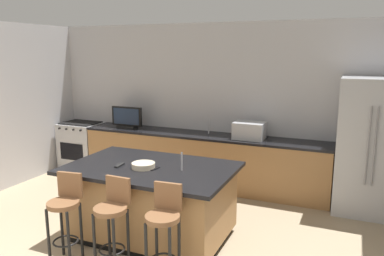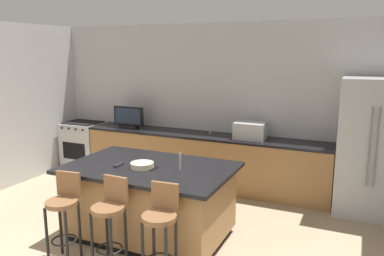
{
  "view_description": "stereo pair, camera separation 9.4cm",
  "coord_description": "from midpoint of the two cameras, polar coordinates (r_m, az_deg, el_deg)",
  "views": [
    {
      "loc": [
        2.27,
        -1.8,
        2.27
      ],
      "look_at": [
        0.2,
        3.03,
        1.21
      ],
      "focal_mm": 35.65,
      "sensor_mm": 36.0,
      "label": 1
    },
    {
      "loc": [
        2.36,
        -1.77,
        2.27
      ],
      "look_at": [
        0.2,
        3.03,
        1.21
      ],
      "focal_mm": 35.65,
      "sensor_mm": 36.0,
      "label": 2
    }
  ],
  "objects": [
    {
      "name": "wall_back",
      "position": [
        6.66,
        3.7,
        3.62
      ],
      "size": [
        6.53,
        0.12,
        2.75
      ],
      "primitive_type": "cube",
      "color": "#BCBCC1",
      "rests_on": "ground_plane"
    },
    {
      "name": "counter_back",
      "position": [
        6.53,
        1.93,
        -4.81
      ],
      "size": [
        4.28,
        0.62,
        0.9
      ],
      "color": "#9E7042",
      "rests_on": "ground_plane"
    },
    {
      "name": "kitchen_island",
      "position": [
        4.8,
        -5.71,
        -10.79
      ],
      "size": [
        2.01,
        1.29,
        0.91
      ],
      "color": "black",
      "rests_on": "ground_plane"
    },
    {
      "name": "refrigerator",
      "position": [
        5.87,
        25.65,
        -2.64
      ],
      "size": [
        0.87,
        0.8,
        1.92
      ],
      "color": "#B7BABF",
      "rests_on": "ground_plane"
    },
    {
      "name": "range_oven",
      "position": [
        7.8,
        -15.49,
        -2.47
      ],
      "size": [
        0.75,
        0.63,
        0.92
      ],
      "color": "#B7BABF",
      "rests_on": "ground_plane"
    },
    {
      "name": "microwave",
      "position": [
        6.13,
        9.14,
        -0.41
      ],
      "size": [
        0.48,
        0.36,
        0.27
      ],
      "primitive_type": "cube",
      "color": "#B7BABF",
      "rests_on": "counter_back"
    },
    {
      "name": "tv_monitor",
      "position": [
        6.99,
        -9.09,
        1.46
      ],
      "size": [
        0.6,
        0.16,
        0.39
      ],
      "color": "black",
      "rests_on": "counter_back"
    },
    {
      "name": "sink_faucet_back",
      "position": [
        6.45,
        3.11,
        0.19
      ],
      "size": [
        0.02,
        0.02,
        0.24
      ],
      "primitive_type": "cylinder",
      "color": "#B2B2B7",
      "rests_on": "counter_back"
    },
    {
      "name": "sink_faucet_island",
      "position": [
        4.43,
        -1.17,
        -5.01
      ],
      "size": [
        0.02,
        0.02,
        0.22
      ],
      "primitive_type": "cylinder",
      "color": "#B2B2B7",
      "rests_on": "kitchen_island"
    },
    {
      "name": "bar_stool_left",
      "position": [
        4.43,
        -18.04,
        -11.5
      ],
      "size": [
        0.34,
        0.36,
        0.98
      ],
      "rotation": [
        0.0,
        0.0,
        0.14
      ],
      "color": "brown",
      "rests_on": "ground_plane"
    },
    {
      "name": "bar_stool_center",
      "position": [
        4.12,
        -11.5,
        -12.78
      ],
      "size": [
        0.34,
        0.34,
        1.0
      ],
      "rotation": [
        0.0,
        0.0,
        -0.03
      ],
      "color": "brown",
      "rests_on": "ground_plane"
    },
    {
      "name": "bar_stool_right",
      "position": [
        3.84,
        -3.99,
        -14.3
      ],
      "size": [
        0.34,
        0.35,
        1.01
      ],
      "rotation": [
        0.0,
        0.0,
        0.08
      ],
      "color": "brown",
      "rests_on": "ground_plane"
    },
    {
      "name": "fruit_bowl",
      "position": [
        4.58,
        -6.89,
        -5.54
      ],
      "size": [
        0.28,
        0.28,
        0.06
      ],
      "primitive_type": "cylinder",
      "color": "beige",
      "rests_on": "kitchen_island"
    },
    {
      "name": "cell_phone",
      "position": [
        4.54,
        -5.34,
        -6.03
      ],
      "size": [
        0.09,
        0.16,
        0.01
      ],
      "primitive_type": "cube",
      "rotation": [
        0.0,
        0.0,
        -0.16
      ],
      "color": "black",
      "rests_on": "kitchen_island"
    },
    {
      "name": "tv_remote",
      "position": [
        4.71,
        -10.37,
        -5.45
      ],
      "size": [
        0.05,
        0.17,
        0.02
      ],
      "primitive_type": "cube",
      "rotation": [
        0.0,
        0.0,
        0.05
      ],
      "color": "black",
      "rests_on": "kitchen_island"
    }
  ]
}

